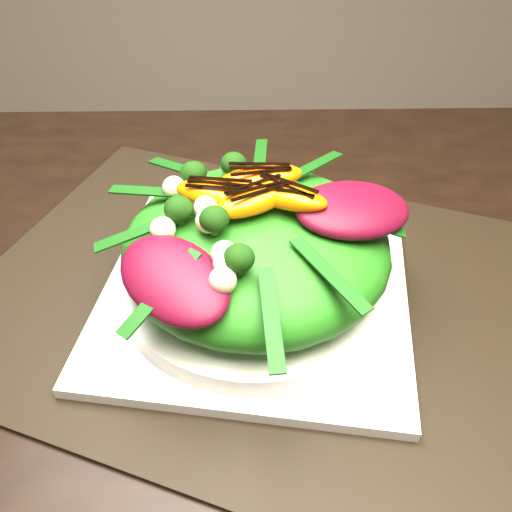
{
  "coord_description": "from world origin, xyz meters",
  "views": [
    {
      "loc": [
        0.21,
        -0.28,
        1.1
      ],
      "look_at": [
        0.22,
        0.07,
        0.8
      ],
      "focal_mm": 38.0,
      "sensor_mm": 36.0,
      "label": 1
    }
  ],
  "objects_px": {
    "placemat": "(256,293)",
    "orange_segment": "(247,187)",
    "plate_base": "(256,288)",
    "lettuce_mound": "(256,245)",
    "salad_bowl": "(256,276)"
  },
  "relations": [
    {
      "from": "placemat",
      "to": "orange_segment",
      "type": "xyz_separation_m",
      "value": [
        -0.01,
        0.02,
        0.1
      ]
    },
    {
      "from": "placemat",
      "to": "plate_base",
      "type": "distance_m",
      "value": 0.01
    },
    {
      "from": "lettuce_mound",
      "to": "orange_segment",
      "type": "distance_m",
      "value": 0.05
    },
    {
      "from": "placemat",
      "to": "plate_base",
      "type": "bearing_deg",
      "value": 0.0
    },
    {
      "from": "plate_base",
      "to": "placemat",
      "type": "bearing_deg",
      "value": 180.0
    },
    {
      "from": "orange_segment",
      "to": "salad_bowl",
      "type": "bearing_deg",
      "value": -67.34
    },
    {
      "from": "placemat",
      "to": "salad_bowl",
      "type": "bearing_deg",
      "value": 0.0
    },
    {
      "from": "plate_base",
      "to": "orange_segment",
      "type": "bearing_deg",
      "value": 112.66
    },
    {
      "from": "salad_bowl",
      "to": "orange_segment",
      "type": "relative_size",
      "value": 3.42
    },
    {
      "from": "salad_bowl",
      "to": "lettuce_mound",
      "type": "distance_m",
      "value": 0.04
    },
    {
      "from": "placemat",
      "to": "lettuce_mound",
      "type": "distance_m",
      "value": 0.06
    },
    {
      "from": "salad_bowl",
      "to": "orange_segment",
      "type": "bearing_deg",
      "value": 112.66
    },
    {
      "from": "plate_base",
      "to": "orange_segment",
      "type": "height_order",
      "value": "orange_segment"
    },
    {
      "from": "salad_bowl",
      "to": "orange_segment",
      "type": "distance_m",
      "value": 0.09
    },
    {
      "from": "salad_bowl",
      "to": "placemat",
      "type": "bearing_deg",
      "value": 0.0
    }
  ]
}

